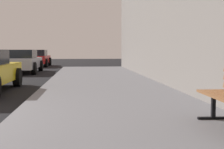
% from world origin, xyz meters
% --- Properties ---
extents(sidewalk, '(4.00, 32.00, 0.15)m').
position_xyz_m(sidewalk, '(4.00, 0.00, 0.07)').
color(sidewalk, slate).
rests_on(sidewalk, ground_plane).
extents(car_silver, '(2.06, 4.22, 1.27)m').
position_xyz_m(car_silver, '(-0.16, 12.69, 0.65)').
color(car_silver, '#B7B7BF').
rests_on(car_silver, ground_plane).
extents(car_red, '(2.06, 4.29, 1.27)m').
position_xyz_m(car_red, '(-0.33, 19.60, 0.65)').
color(car_red, red).
rests_on(car_red, ground_plane).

